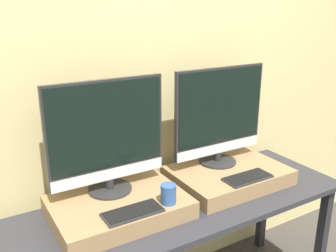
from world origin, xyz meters
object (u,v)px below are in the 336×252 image
object	(u,v)px
monitor_left	(107,136)
mug	(168,194)
keyboard_right	(248,178)
keyboard_left	(133,212)
monitor_right	(220,115)

from	to	relation	value
monitor_left	mug	world-z (taller)	monitor_left
mug	keyboard_right	bearing A→B (deg)	0.00
monitor_left	mug	xyz separation A→B (m)	(0.18, -0.26, -0.24)
monitor_left	keyboard_left	size ratio (longest dim) A/B	2.19
monitor_right	keyboard_right	bearing A→B (deg)	-90.00
monitor_left	mug	bearing A→B (deg)	-54.23
mug	keyboard_right	world-z (taller)	mug
keyboard_left	monitor_right	bearing A→B (deg)	20.82
keyboard_left	monitor_right	world-z (taller)	monitor_right
mug	keyboard_right	size ratio (longest dim) A/B	0.35
mug	monitor_right	distance (m)	0.60
mug	monitor_right	xyz separation A→B (m)	(0.49, 0.26, 0.24)
monitor_left	keyboard_right	world-z (taller)	monitor_left
keyboard_left	keyboard_right	world-z (taller)	same
monitor_left	monitor_right	bearing A→B (deg)	0.00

